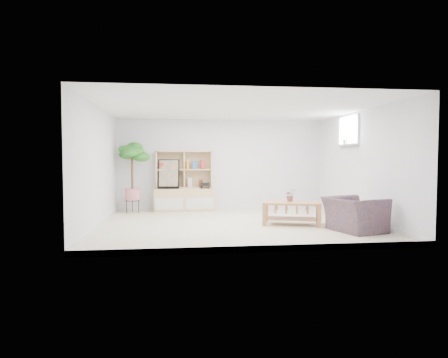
{
  "coord_description": "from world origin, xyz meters",
  "views": [
    {
      "loc": [
        -1.24,
        -8.15,
        1.37
      ],
      "look_at": [
        -0.19,
        0.38,
        0.92
      ],
      "focal_mm": 32.0,
      "sensor_mm": 36.0,
      "label": 1
    }
  ],
  "objects": [
    {
      "name": "floor",
      "position": [
        0.0,
        0.0,
        0.0
      ],
      "size": [
        5.5,
        5.0,
        0.01
      ],
      "primitive_type": "cube",
      "color": "beige",
      "rests_on": "ground"
    },
    {
      "name": "baseboard",
      "position": [
        0.0,
        0.0,
        0.05
      ],
      "size": [
        5.5,
        5.0,
        0.1
      ],
      "primitive_type": null,
      "color": "white",
      "rests_on": "floor"
    },
    {
      "name": "window",
      "position": [
        2.73,
        0.6,
        2.0
      ],
      "size": [
        0.1,
        0.98,
        0.68
      ],
      "primitive_type": null,
      "color": "white",
      "rests_on": "walls"
    },
    {
      "name": "coffee_table",
      "position": [
        1.15,
        -0.22,
        0.24
      ],
      "size": [
        1.29,
        0.95,
        0.47
      ],
      "primitive_type": null,
      "rotation": [
        0.0,
        0.0,
        -0.3
      ],
      "color": "#B5714F",
      "rests_on": "floor"
    },
    {
      "name": "walls",
      "position": [
        0.0,
        0.0,
        1.2
      ],
      "size": [
        5.51,
        5.01,
        2.4
      ],
      "color": "silver",
      "rests_on": "floor"
    },
    {
      "name": "window_sill",
      "position": [
        2.67,
        0.6,
        1.68
      ],
      "size": [
        0.14,
        1.0,
        0.04
      ],
      "primitive_type": "cube",
      "color": "white",
      "rests_on": "walls"
    },
    {
      "name": "armchair",
      "position": [
        2.1,
        -1.09,
        0.37
      ],
      "size": [
        1.09,
        1.18,
        0.73
      ],
      "primitive_type": "imported",
      "rotation": [
        0.0,
        0.0,
        1.85
      ],
      "color": "navy",
      "rests_on": "floor"
    },
    {
      "name": "ceiling",
      "position": [
        0.0,
        0.0,
        2.4
      ],
      "size": [
        5.5,
        5.0,
        0.01
      ],
      "primitive_type": "cube",
      "color": "white",
      "rests_on": "walls"
    },
    {
      "name": "poster",
      "position": [
        -1.4,
        2.18,
        0.96
      ],
      "size": [
        0.56,
        0.2,
        0.76
      ],
      "primitive_type": null,
      "rotation": [
        0.0,
        0.0,
        -0.13
      ],
      "color": "gold",
      "rests_on": "storage_unit"
    },
    {
      "name": "floor_tree",
      "position": [
        -2.3,
        2.03,
        0.89
      ],
      "size": [
        0.86,
        0.86,
        1.78
      ],
      "primitive_type": null,
      "rotation": [
        0.0,
        0.0,
        -0.4
      ],
      "color": "#16631C",
      "rests_on": "floor"
    },
    {
      "name": "sill_plant",
      "position": [
        2.67,
        0.66,
        1.82
      ],
      "size": [
        0.15,
        0.13,
        0.23
      ],
      "primitive_type": "imported",
      "rotation": [
        0.0,
        0.0,
        0.2
      ],
      "color": "#16631C",
      "rests_on": "window_sill"
    },
    {
      "name": "toy_truck",
      "position": [
        -0.46,
        2.19,
        0.67
      ],
      "size": [
        0.34,
        0.25,
        0.17
      ],
      "primitive_type": null,
      "rotation": [
        0.0,
        0.0,
        -0.07
      ],
      "color": "black",
      "rests_on": "storage_unit"
    },
    {
      "name": "table_plant",
      "position": [
        1.15,
        -0.12,
        0.6
      ],
      "size": [
        0.23,
        0.2,
        0.25
      ],
      "primitive_type": "imported",
      "rotation": [
        0.0,
        0.0,
        0.04
      ],
      "color": "#266428",
      "rests_on": "coffee_table"
    },
    {
      "name": "storage_unit",
      "position": [
        -1.0,
        2.24,
        0.78
      ],
      "size": [
        1.56,
        0.53,
        1.56
      ],
      "primitive_type": null,
      "color": "tan",
      "rests_on": "floor"
    }
  ]
}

